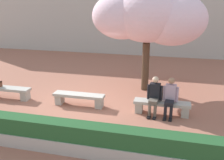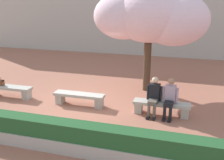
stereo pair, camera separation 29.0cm
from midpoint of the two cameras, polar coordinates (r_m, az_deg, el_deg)
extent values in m
plane|color=#9E604C|center=(9.62, -6.23, -5.45)|extent=(100.00, 100.00, 0.00)
cube|color=#ADA89E|center=(10.89, -20.78, -1.50)|extent=(1.86, 0.44, 0.10)
cube|color=#ADA89E|center=(10.54, -17.31, -3.05)|extent=(0.24, 0.34, 0.35)
cube|color=#ADA89E|center=(9.47, -6.31, -3.22)|extent=(1.86, 0.44, 0.10)
cube|color=#ADA89E|center=(9.85, -10.38, -3.99)|extent=(0.24, 0.34, 0.35)
cube|color=#ADA89E|center=(9.32, -1.91, -4.98)|extent=(0.24, 0.34, 0.35)
cube|color=#ADA89E|center=(8.84, 11.68, -5.05)|extent=(1.86, 0.44, 0.10)
cube|color=#ADA89E|center=(9.00, 6.76, -5.94)|extent=(0.24, 0.34, 0.35)
cube|color=#ADA89E|center=(8.93, 16.47, -6.79)|extent=(0.24, 0.34, 0.35)
cube|color=black|center=(8.64, 8.81, -8.12)|extent=(0.11, 0.23, 0.06)
cylinder|color=brown|center=(8.61, 8.95, -6.69)|extent=(0.10, 0.10, 0.42)
cube|color=black|center=(8.62, 9.99, -8.26)|extent=(0.11, 0.23, 0.06)
cylinder|color=brown|center=(8.58, 10.14, -6.83)|extent=(0.10, 0.10, 0.42)
cube|color=brown|center=(8.65, 9.85, -4.66)|extent=(0.30, 0.42, 0.12)
cube|color=black|center=(8.76, 10.20, -2.51)|extent=(0.35, 0.24, 0.54)
sphere|color=beige|center=(8.63, 10.34, 0.02)|extent=(0.21, 0.21, 0.21)
cylinder|color=black|center=(8.79, 8.81, -2.65)|extent=(0.09, 0.09, 0.50)
cylinder|color=black|center=(8.73, 11.52, -2.95)|extent=(0.09, 0.09, 0.50)
cube|color=black|center=(8.61, 12.16, -8.43)|extent=(0.12, 0.23, 0.06)
cylinder|color=black|center=(8.58, 12.32, -7.00)|extent=(0.10, 0.10, 0.42)
cube|color=black|center=(8.59, 13.36, -8.57)|extent=(0.12, 0.23, 0.06)
cylinder|color=black|center=(8.56, 13.51, -7.14)|extent=(0.10, 0.10, 0.42)
cube|color=black|center=(8.62, 13.21, -4.96)|extent=(0.31, 0.42, 0.12)
cube|color=#B293A8|center=(8.73, 13.54, -2.80)|extent=(0.36, 0.25, 0.54)
sphere|color=#A37556|center=(8.60, 13.73, -0.27)|extent=(0.21, 0.21, 0.21)
cylinder|color=#B293A8|center=(8.75, 12.14, -2.93)|extent=(0.09, 0.09, 0.50)
cylinder|color=#B293A8|center=(8.71, 14.87, -3.24)|extent=(0.09, 0.09, 0.50)
cube|color=brown|center=(11.06, -22.48, -0.55)|extent=(0.30, 0.14, 0.22)
cube|color=#552C1C|center=(11.03, -22.55, -0.11)|extent=(0.30, 0.15, 0.04)
torus|color=#4A2718|center=(11.01, -22.57, 0.24)|extent=(0.14, 0.02, 0.14)
cylinder|color=#473323|center=(10.92, 8.39, 2.80)|extent=(0.30, 0.30, 1.99)
ellipsoid|color=#F4CCDB|center=(10.59, 8.91, 13.95)|extent=(2.91, 2.97, 2.18)
ellipsoid|color=#F4CCDB|center=(10.50, 3.48, 13.74)|extent=(2.41, 2.13, 1.81)
ellipsoid|color=#F4CCDB|center=(10.61, 14.06, 12.67)|extent=(2.70, 2.60, 2.03)
cube|color=#ADA89E|center=(7.30, -14.80, -12.35)|extent=(11.61, 0.50, 0.36)
cube|color=#235128|center=(7.11, -15.05, -9.55)|extent=(11.51, 0.44, 0.44)
camera|label=1|loc=(0.14, -89.09, 0.29)|focal=42.00mm
camera|label=2|loc=(0.14, 90.91, -0.29)|focal=42.00mm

